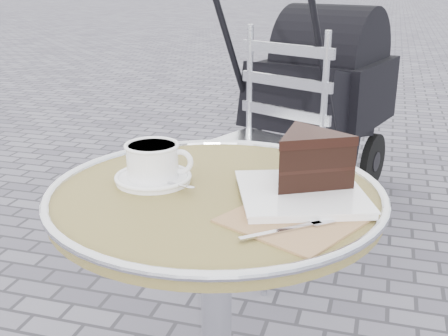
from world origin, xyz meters
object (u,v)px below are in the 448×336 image
(bistro_chair, at_px, (273,122))
(baby_stroller, at_px, (318,101))
(cake_plate_set, at_px, (308,167))
(cappuccino_set, at_px, (154,165))
(cafe_table, at_px, (216,259))

(bistro_chair, relative_size, baby_stroller, 0.80)
(cake_plate_set, bearing_deg, baby_stroller, 75.74)
(cappuccino_set, xyz_separation_m, baby_stroller, (0.14, 1.84, -0.25))
(bistro_chair, bearing_deg, cafe_table, -60.85)
(cafe_table, height_order, bistro_chair, bistro_chair)
(cafe_table, relative_size, baby_stroller, 0.61)
(cappuccino_set, bearing_deg, bistro_chair, 76.52)
(bistro_chair, distance_m, baby_stroller, 0.76)
(cappuccino_set, distance_m, cake_plate_set, 0.34)
(cake_plate_set, relative_size, bistro_chair, 0.43)
(cafe_table, height_order, baby_stroller, baby_stroller)
(baby_stroller, bearing_deg, cappuccino_set, -77.42)
(cafe_table, distance_m, bistro_chair, 1.11)
(cafe_table, xyz_separation_m, bistro_chair, (-0.10, 1.11, 0.03))
(cake_plate_set, height_order, bistro_chair, bistro_chair)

